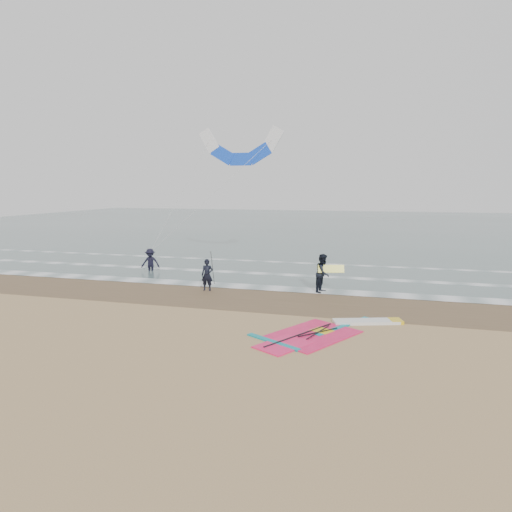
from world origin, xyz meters
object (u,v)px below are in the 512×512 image
(surf_kite, at_px, (240,150))
(windsurf_rig, at_px, (328,331))
(person_standing, at_px, (207,275))
(person_walking, at_px, (323,273))
(person_wading, at_px, (150,257))

(surf_kite, bearing_deg, windsurf_rig, -60.90)
(person_standing, height_order, person_walking, person_walking)
(windsurf_rig, xyz_separation_m, person_wading, (-12.24, 9.36, 0.86))
(person_standing, bearing_deg, person_wading, 135.66)
(windsurf_rig, xyz_separation_m, person_walking, (-1.00, 6.39, 0.94))
(windsurf_rig, relative_size, person_wading, 3.09)
(person_wading, distance_m, surf_kite, 9.32)
(windsurf_rig, bearing_deg, person_standing, 142.54)
(person_standing, relative_size, surf_kite, 0.20)
(person_walking, distance_m, surf_kite, 11.87)
(person_walking, relative_size, surf_kite, 0.24)
(windsurf_rig, bearing_deg, surf_kite, 119.10)
(person_standing, distance_m, person_walking, 5.90)
(person_walking, bearing_deg, surf_kite, 58.12)
(person_walking, height_order, surf_kite, surf_kite)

